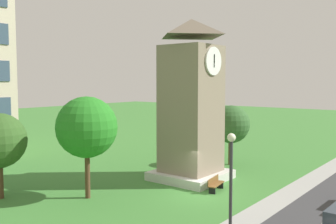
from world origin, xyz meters
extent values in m
plane|color=#3D7A33|center=(0.00, 0.00, 0.00)|extent=(160.00, 160.00, 0.00)
cube|color=#9E9E99|center=(0.00, -4.44, 0.00)|extent=(120.00, 1.60, 0.01)
cube|color=gray|center=(2.82, 2.53, 4.82)|extent=(3.53, 3.53, 9.63)
cube|color=beige|center=(2.82, 2.53, 0.30)|extent=(4.77, 4.77, 0.60)
pyramid|color=#6A5D4D|center=(2.82, 2.53, 10.87)|extent=(3.89, 3.89, 1.23)
cylinder|color=white|center=(2.82, 0.70, 8.47)|extent=(1.94, 0.12, 1.94)
cylinder|color=white|center=(4.65, 2.53, 8.47)|extent=(0.12, 1.94, 1.94)
cube|color=black|center=(2.82, 0.63, 8.65)|extent=(0.05, 0.08, 0.58)
cube|color=black|center=(2.82, 0.62, 8.47)|extent=(0.06, 0.06, 0.87)
cube|color=brown|center=(1.34, -0.51, 0.45)|extent=(1.86, 0.79, 0.06)
cube|color=brown|center=(1.30, -0.29, 0.68)|extent=(1.78, 0.36, 0.40)
cube|color=black|center=(0.63, -0.64, 0.23)|extent=(0.15, 0.44, 0.45)
cube|color=black|center=(2.05, -0.39, 0.23)|extent=(0.15, 0.44, 0.45)
cylinder|color=#333338|center=(-5.75, -5.46, 2.30)|extent=(0.14, 0.14, 4.59)
sphere|color=#F2EFCC|center=(-5.75, -5.46, 4.77)|extent=(0.36, 0.36, 0.36)
cylinder|color=#513823|center=(-8.13, 9.01, 1.18)|extent=(0.41, 0.41, 2.37)
cylinder|color=#513823|center=(-4.79, 4.87, 1.53)|extent=(0.31, 0.31, 3.05)
sphere|color=#257B20|center=(-4.79, 4.87, 4.35)|extent=(3.71, 3.71, 3.71)
cylinder|color=#513823|center=(8.93, 2.66, 1.17)|extent=(0.37, 0.37, 2.34)
sphere|color=#2F5B2A|center=(8.93, 2.66, 3.47)|extent=(3.22, 3.22, 3.22)
camera|label=1|loc=(-19.71, -13.12, 7.09)|focal=40.94mm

